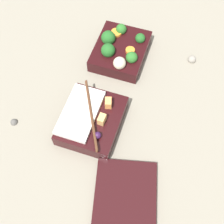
% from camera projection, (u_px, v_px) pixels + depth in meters
% --- Properties ---
extents(ground_plane, '(3.00, 3.00, 0.00)m').
position_uv_depth(ground_plane, '(107.00, 89.00, 0.87)').
color(ground_plane, gray).
extents(bento_tray_vegetable, '(0.17, 0.14, 0.07)m').
position_uv_depth(bento_tray_vegetable, '(119.00, 50.00, 0.90)').
color(bento_tray_vegetable, black).
rests_on(bento_tray_vegetable, ground_plane).
extents(bento_tray_rice, '(0.18, 0.14, 0.06)m').
position_uv_depth(bento_tray_rice, '(91.00, 119.00, 0.79)').
color(bento_tray_rice, black).
rests_on(bento_tray_rice, ground_plane).
extents(bento_lid, '(0.20, 0.18, 0.01)m').
position_uv_depth(bento_lid, '(125.00, 196.00, 0.71)').
color(bento_lid, black).
rests_on(bento_lid, ground_plane).
extents(pebble_0, '(0.02, 0.02, 0.02)m').
position_uv_depth(pebble_0, '(192.00, 59.00, 0.91)').
color(pebble_0, gray).
rests_on(pebble_0, ground_plane).
extents(pebble_1, '(0.02, 0.02, 0.02)m').
position_uv_depth(pebble_1, '(14.00, 122.00, 0.81)').
color(pebble_1, '#595651').
rests_on(pebble_1, ground_plane).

